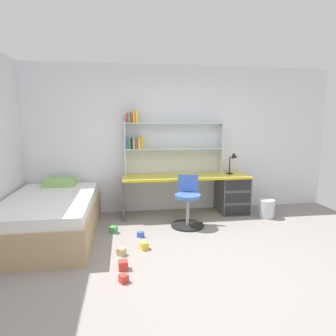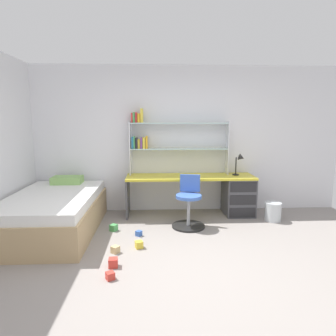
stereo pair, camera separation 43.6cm
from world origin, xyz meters
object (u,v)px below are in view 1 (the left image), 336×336
object	(u,v)px
desk	(218,191)
swivel_chair	(188,206)
toy_block_red_1	(123,265)
toy_block_red_5	(124,279)
waste_bin	(267,209)
toy_block_green_3	(113,230)
toy_block_blue_0	(141,234)
toy_block_natural_4	(121,252)
desk_lamp	(234,160)
bookshelf_hutch	(160,137)
toy_block_yellow_2	(144,246)
bed_platform	(50,217)

from	to	relation	value
desk	swivel_chair	world-z (taller)	swivel_chair
toy_block_red_1	toy_block_red_5	world-z (taller)	toy_block_red_1
waste_bin	toy_block_green_3	distance (m)	2.63
toy_block_blue_0	toy_block_natural_4	size ratio (longest dim) A/B	0.86
toy_block_red_5	waste_bin	bearing A→B (deg)	35.16
toy_block_natural_4	desk_lamp	bearing A→B (deg)	36.61
toy_block_blue_0	toy_block_red_5	bearing A→B (deg)	-101.56
swivel_chair	desk_lamp	bearing A→B (deg)	31.39
bookshelf_hutch	toy_block_yellow_2	bearing A→B (deg)	-104.65
toy_block_blue_0	toy_block_red_5	world-z (taller)	toy_block_red_5
waste_bin	toy_block_yellow_2	xyz separation A→B (m)	(-2.19, -0.97, -0.11)
bed_platform	toy_block_blue_0	world-z (taller)	bed_platform
toy_block_blue_0	toy_block_yellow_2	bearing A→B (deg)	-86.49
toy_block_blue_0	toy_block_natural_4	distance (m)	0.60
toy_block_green_3	bookshelf_hutch	bearing A→B (deg)	47.70
toy_block_red_1	toy_block_natural_4	distance (m)	0.36
toy_block_blue_0	toy_block_natural_4	world-z (taller)	toy_block_natural_4
swivel_chair	toy_block_yellow_2	size ratio (longest dim) A/B	8.67
desk	toy_block_red_1	xyz separation A→B (m)	(-1.71, -1.85, -0.35)
bed_platform	toy_block_green_3	world-z (taller)	bed_platform
bookshelf_hutch	waste_bin	bearing A→B (deg)	-17.47
toy_block_red_1	bookshelf_hutch	bearing A→B (deg)	71.66
desk	toy_block_red_1	size ratio (longest dim) A/B	21.74
waste_bin	toy_block_green_3	bearing A→B (deg)	-172.66
desk	toy_block_blue_0	bearing A→B (deg)	-147.26
toy_block_red_1	waste_bin	bearing A→B (deg)	30.70
toy_block_blue_0	bed_platform	bearing A→B (deg)	169.95
waste_bin	toy_block_red_5	xyz separation A→B (m)	(-2.45, -1.73, -0.11)
bookshelf_hutch	toy_block_natural_4	bearing A→B (deg)	-112.67
waste_bin	toy_block_blue_0	world-z (taller)	waste_bin
bookshelf_hutch	toy_block_blue_0	distance (m)	1.79
toy_block_green_3	bed_platform	bearing A→B (deg)	179.48
toy_block_yellow_2	swivel_chair	bearing A→B (deg)	45.90
swivel_chair	toy_block_red_1	bearing A→B (deg)	-128.83
toy_block_green_3	toy_block_natural_4	distance (m)	0.77
toy_block_yellow_2	toy_block_green_3	bearing A→B (deg)	123.54
desk	toy_block_blue_0	size ratio (longest dim) A/B	29.45
bed_platform	toy_block_yellow_2	xyz separation A→B (m)	(1.30, -0.64, -0.24)
bookshelf_hutch	toy_block_yellow_2	xyz separation A→B (m)	(-0.40, -1.53, -1.32)
desk	bookshelf_hutch	world-z (taller)	bookshelf_hutch
bed_platform	toy_block_blue_0	distance (m)	1.32
desk	toy_block_red_1	distance (m)	2.54
toy_block_green_3	toy_block_red_1	bearing A→B (deg)	-82.54
swivel_chair	toy_block_blue_0	world-z (taller)	swivel_chair
toy_block_green_3	toy_block_natural_4	xyz separation A→B (m)	(0.12, -0.76, -0.00)
toy_block_blue_0	desk	bearing A→B (deg)	32.74
swivel_chair	toy_block_natural_4	xyz separation A→B (m)	(-1.04, -0.90, -0.28)
toy_block_red_1	toy_block_yellow_2	size ratio (longest dim) A/B	1.10
toy_block_natural_4	desk	bearing A→B (deg)	40.57
swivel_chair	toy_block_red_1	size ratio (longest dim) A/B	7.90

